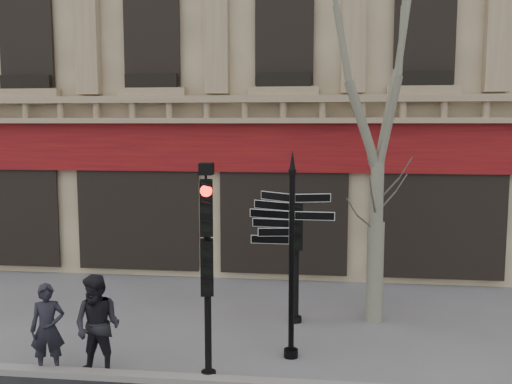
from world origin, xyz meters
TOP-DOWN VIEW (x-y plane):
  - ground at (0.00, 0.00)m, footprint 80.00×80.00m
  - kerb at (0.00, -1.40)m, footprint 80.00×0.25m
  - fingerpost at (0.51, -0.15)m, footprint 1.85×1.85m
  - traffic_signal_main at (-0.80, -1.19)m, footprint 0.45×0.36m
  - traffic_signal_secondary at (0.50, 1.71)m, footprint 0.48×0.38m
  - plane_tree at (2.16, 1.94)m, footprint 3.15×3.15m
  - pedestrian_a at (-3.54, -1.30)m, footprint 0.65×0.53m
  - pedestrian_b at (-2.66, -1.30)m, footprint 0.92×0.77m

SIDE VIEW (x-z plane):
  - ground at x=0.00m, z-range 0.00..0.00m
  - kerb at x=0.00m, z-range 0.00..0.12m
  - pedestrian_a at x=-3.54m, z-range 0.00..1.55m
  - pedestrian_b at x=-2.66m, z-range 0.00..1.73m
  - traffic_signal_secondary at x=0.50m, z-range 0.51..3.09m
  - traffic_signal_main at x=-0.80m, z-range 0.47..4.07m
  - fingerpost at x=0.51m, z-range 0.64..4.40m
  - plane_tree at x=2.16m, z-range 1.69..10.05m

